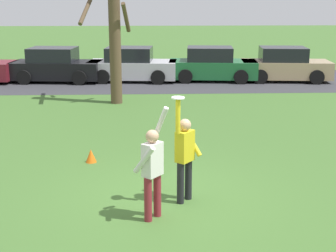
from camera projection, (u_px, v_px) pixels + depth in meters
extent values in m
plane|color=#426B2D|center=(168.00, 198.00, 9.56)|extent=(120.00, 120.00, 0.00)
cylinder|color=black|center=(188.00, 179.00, 9.44)|extent=(0.14, 0.14, 0.82)
cylinder|color=black|center=(181.00, 183.00, 9.24)|extent=(0.14, 0.14, 0.82)
cube|color=gold|center=(185.00, 146.00, 9.16)|extent=(0.40, 0.42, 0.60)
sphere|color=tan|center=(185.00, 125.00, 9.05)|extent=(0.23, 0.23, 0.23)
cylinder|color=gold|center=(192.00, 141.00, 9.32)|extent=(0.40, 0.37, 0.59)
cylinder|color=gold|center=(178.00, 116.00, 8.82)|extent=(0.09, 0.09, 0.66)
cylinder|color=maroon|center=(148.00, 199.00, 8.50)|extent=(0.14, 0.14, 0.82)
cylinder|color=maroon|center=(157.00, 195.00, 8.69)|extent=(0.14, 0.14, 0.82)
cube|color=silver|center=(152.00, 159.00, 8.41)|extent=(0.40, 0.42, 0.60)
sphere|color=tan|center=(152.00, 136.00, 8.31)|extent=(0.23, 0.23, 0.23)
cylinder|color=silver|center=(144.00, 160.00, 8.23)|extent=(0.40, 0.37, 0.59)
cylinder|color=silver|center=(160.00, 123.00, 8.43)|extent=(0.30, 0.27, 0.65)
cylinder|color=white|center=(178.00, 98.00, 8.73)|extent=(0.24, 0.24, 0.02)
cylinder|color=black|center=(5.00, 72.00, 23.43)|extent=(0.68, 0.28, 0.66)
cube|color=black|center=(57.00, 70.00, 22.68)|extent=(4.26, 2.20, 0.80)
cube|color=black|center=(53.00, 54.00, 22.50)|extent=(2.25, 1.84, 0.64)
cylinder|color=black|center=(88.00, 72.00, 23.55)|extent=(0.68, 0.28, 0.66)
cylinder|color=black|center=(79.00, 78.00, 21.79)|extent=(0.68, 0.28, 0.66)
cylinder|color=black|center=(37.00, 71.00, 23.69)|extent=(0.68, 0.28, 0.66)
cylinder|color=black|center=(24.00, 77.00, 21.93)|extent=(0.68, 0.28, 0.66)
cube|color=#BCBCC1|center=(133.00, 69.00, 22.84)|extent=(4.26, 2.20, 0.80)
cube|color=black|center=(129.00, 54.00, 22.66)|extent=(2.25, 1.84, 0.64)
cylinder|color=black|center=(161.00, 71.00, 23.70)|extent=(0.68, 0.28, 0.66)
cylinder|color=black|center=(158.00, 77.00, 21.94)|extent=(0.68, 0.28, 0.66)
cylinder|color=black|center=(110.00, 71.00, 23.84)|extent=(0.68, 0.28, 0.66)
cylinder|color=black|center=(103.00, 77.00, 22.08)|extent=(0.68, 0.28, 0.66)
cube|color=#1E6633|center=(213.00, 69.00, 22.94)|extent=(4.26, 2.20, 0.80)
cube|color=black|center=(210.00, 54.00, 22.76)|extent=(2.25, 1.84, 0.64)
cylinder|color=black|center=(238.00, 71.00, 23.80)|extent=(0.68, 0.28, 0.66)
cylinder|color=black|center=(241.00, 77.00, 22.04)|extent=(0.68, 0.28, 0.66)
cylinder|color=black|center=(186.00, 71.00, 23.94)|extent=(0.68, 0.28, 0.66)
cylinder|color=black|center=(185.00, 76.00, 22.19)|extent=(0.68, 0.28, 0.66)
cube|color=tan|center=(285.00, 69.00, 22.87)|extent=(4.26, 2.20, 0.80)
cube|color=black|center=(283.00, 54.00, 22.69)|extent=(2.25, 1.84, 0.64)
cylinder|color=black|center=(308.00, 71.00, 23.74)|extent=(0.68, 0.28, 0.66)
cylinder|color=black|center=(317.00, 77.00, 21.98)|extent=(0.68, 0.28, 0.66)
cylinder|color=black|center=(256.00, 71.00, 23.88)|extent=(0.68, 0.28, 0.66)
cylinder|color=black|center=(260.00, 77.00, 22.12)|extent=(0.68, 0.28, 0.66)
cube|color=#38383D|center=(132.00, 81.00, 22.87)|extent=(24.20, 6.40, 0.01)
cylinder|color=brown|center=(115.00, 26.00, 17.46)|extent=(0.43, 0.43, 5.71)
cylinder|color=brown|center=(126.00, 17.00, 17.33)|extent=(0.31, 0.98, 1.10)
cylinder|color=brown|center=(89.00, 2.00, 17.45)|extent=(0.67, 1.93, 1.59)
cone|color=orange|center=(91.00, 156.00, 11.62)|extent=(0.26, 0.26, 0.32)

